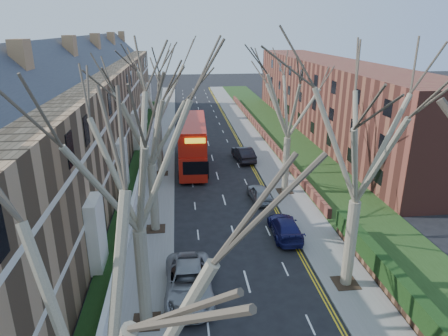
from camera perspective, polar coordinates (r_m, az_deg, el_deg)
name	(u,v)px	position (r m, az deg, el deg)	size (l,w,h in m)	color
pavement_left	(162,145)	(51.94, -8.88, 3.33)	(3.00, 102.00, 0.12)	slate
pavement_right	(254,142)	(52.78, 4.26, 3.77)	(3.00, 102.00, 0.12)	slate
terrace_left	(82,117)	(43.95, -19.68, 6.83)	(9.70, 78.00, 13.60)	brown
flats_right	(330,98)	(58.62, 14.89, 9.70)	(13.97, 54.00, 10.00)	brown
front_wall_left	(144,160)	(44.25, -11.39, 1.07)	(0.30, 78.00, 1.00)	white
grass_verge_right	(287,140)	(53.76, 8.99, 3.98)	(6.00, 102.00, 0.06)	#1D3613
tree_left_near	(85,311)	(8.99, -19.30, -18.76)	(9.80, 9.80, 13.73)	#776955
tree_left_mid	(132,144)	(17.66, -12.95, 3.32)	(10.50, 10.50, 14.71)	#776955
tree_left_far	(148,108)	(27.44, -10.81, 8.48)	(10.15, 10.15, 14.22)	#776955
tree_left_dist	(156,80)	(39.23, -9.70, 12.26)	(10.50, 10.50, 14.71)	#776955
tree_right_mid	(364,126)	(21.61, 19.41, 5.63)	(10.50, 10.50, 14.71)	#776955
tree_right_far	(290,91)	(34.56, 9.41, 10.79)	(10.15, 10.15, 14.22)	#776955
double_decker_bus	(193,145)	(42.85, -4.45, 3.35)	(3.36, 12.01, 4.95)	#A5160B
car_left_far	(189,282)	(23.36, -5.04, -15.97)	(2.65, 5.75, 1.60)	gray
car_right_near	(285,227)	(29.43, 8.72, -8.34)	(1.93, 4.76, 1.38)	#171852
car_right_mid	(260,193)	(34.95, 5.14, -3.56)	(1.60, 3.98, 1.36)	gray
car_right_far	(243,154)	(45.16, 2.80, 2.06)	(1.70, 4.87, 1.61)	black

